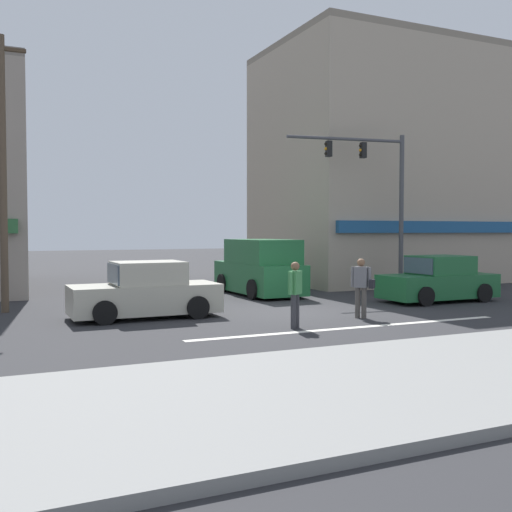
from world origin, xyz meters
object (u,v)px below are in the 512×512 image
Objects in this scene: sedan_parked_curbside at (145,292)px; pedestrian_mid_crossing at (362,284)px; traffic_light_mast at (379,186)px; sedan_crossing_center at (438,281)px; van_crossing_leftbound at (260,268)px; street_tree at (356,195)px; pedestrian_far_side at (295,291)px; utility_pole_near_left at (3,170)px.

sedan_parked_curbside is 6.06m from pedestrian_mid_crossing.
traffic_light_mast reaches higher than sedan_crossing_center.
van_crossing_leftbound is 2.77× the size of pedestrian_mid_crossing.
sedan_crossing_center is (-1.41, -7.12, -3.38)m from street_tree.
pedestrian_far_side is (-7.20, -2.97, 0.24)m from sedan_crossing_center.
sedan_parked_curbside is (-5.45, -4.10, -0.29)m from van_crossing_leftbound.
street_tree reaches higher than sedan_crossing_center.
sedan_parked_curbside is at bearing 177.70° from sedan_crossing_center.
sedan_crossing_center is (13.70, -3.22, -3.54)m from utility_pole_near_left.
van_crossing_leftbound reaches higher than sedan_crossing_center.
street_tree reaches higher than van_crossing_leftbound.
pedestrian_far_side is at bearing -130.48° from street_tree.
pedestrian_mid_crossing is (5.46, -2.61, 0.24)m from sedan_parked_curbside.
utility_pole_near_left is (-15.11, -3.91, 0.15)m from street_tree.
traffic_light_mast is at bearing 50.10° from pedestrian_mid_crossing.
van_crossing_leftbound is at bearing -156.78° from street_tree.
street_tree is 8.01m from sedan_crossing_center.
sedan_crossing_center is 7.79m from pedestrian_far_side.
van_crossing_leftbound is 6.71m from pedestrian_mid_crossing.
pedestrian_far_side reaches higher than sedan_crossing_center.
van_crossing_leftbound reaches higher than sedan_parked_curbside.
sedan_crossing_center is (0.14, -3.24, -3.46)m from traffic_light_mast.
pedestrian_mid_crossing is (-4.69, -2.21, 0.24)m from sedan_crossing_center.
sedan_crossing_center is at bearing -2.30° from sedan_parked_curbside.
sedan_parked_curbside is at bearing 154.41° from pedestrian_mid_crossing.
utility_pole_near_left reaches higher than pedestrian_mid_crossing.
utility_pole_near_left is 2.00× the size of sedan_parked_curbside.
sedan_crossing_center is 1.00× the size of sedan_parked_curbside.
utility_pole_near_left is 13.56m from traffic_light_mast.
traffic_light_mast is at bearing 41.27° from pedestrian_far_side.
sedan_crossing_center is (4.69, -4.51, -0.29)m from van_crossing_leftbound.
van_crossing_leftbound is (-4.56, 1.27, -3.17)m from traffic_light_mast.
traffic_light_mast is 4.74m from sedan_crossing_center.
traffic_light_mast is 1.34× the size of van_crossing_leftbound.
van_crossing_leftbound is (9.01, 1.29, -3.24)m from utility_pole_near_left.
street_tree is at bearing 30.17° from sedan_parked_curbside.
street_tree is 0.75× the size of utility_pole_near_left.
pedestrian_far_side is at bearing -163.22° from pedestrian_mid_crossing.
sedan_parked_curbside is at bearing -143.07° from van_crossing_leftbound.
sedan_parked_curbside is (-11.56, -6.72, -3.38)m from street_tree.
van_crossing_leftbound is at bearing 8.16° from utility_pole_near_left.
van_crossing_leftbound is 6.83m from sedan_parked_curbside.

